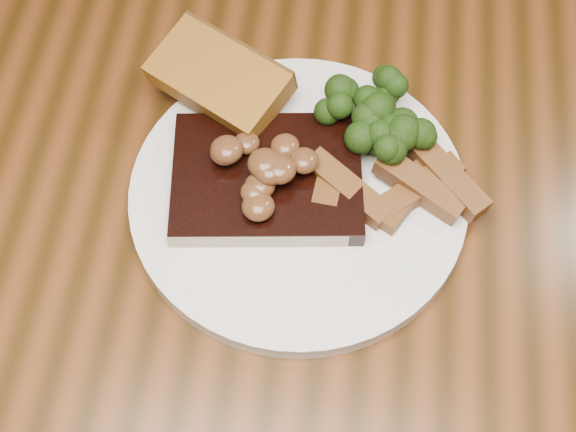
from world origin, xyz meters
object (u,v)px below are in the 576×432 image
dining_table (273,273)px  steak (267,179)px  plate (298,196)px  garlic_bread (221,94)px  potato_wedges (394,178)px

dining_table → steak: steak is taller
plate → garlic_bread: bearing=132.8°
garlic_bread → potato_wedges: 0.16m
dining_table → potato_wedges: size_ratio=16.18×
plate → potato_wedges: potato_wedges is taller
dining_table → plate: size_ratio=5.92×
dining_table → garlic_bread: garlic_bread is taller
steak → garlic_bread: (-0.05, 0.08, 0.00)m
garlic_bread → potato_wedges: bearing=5.7°
steak → dining_table: bearing=-83.4°
dining_table → garlic_bread: bearing=118.3°
plate → garlic_bread: garlic_bread is taller
garlic_bread → plate: bearing=-17.8°
plate → potato_wedges: (0.07, 0.02, 0.02)m
dining_table → steak: size_ratio=10.77×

